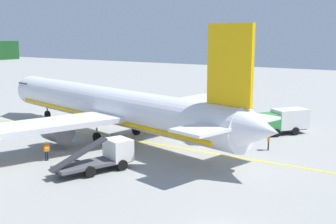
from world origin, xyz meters
TOP-DOWN VIEW (x-y plane):
  - airliner_foreground at (15.37, 20.92)m, footprint 34.35×41.22m
  - service_truck_baggage at (6.34, 13.99)m, footprint 7.06×4.24m
  - service_truck_catering at (27.15, 5.89)m, footprint 5.78×5.06m
  - cargo_container_near at (18.53, 11.28)m, footprint 2.31×2.31m
  - crew_marshaller at (5.40, 20.06)m, footprint 0.61×0.35m
  - crew_loader_left at (19.47, 4.81)m, footprint 0.60×0.37m
  - apron_guide_line at (15.45, 16.47)m, footprint 0.30×60.00m

SIDE VIEW (x-z plane):
  - apron_guide_line at x=15.45m, z-range 0.00..0.01m
  - cargo_container_near at x=18.53m, z-range -0.05..2.05m
  - crew_loader_left at x=19.47m, z-range 0.16..1.87m
  - crew_marshaller at x=5.40m, z-range 0.16..1.87m
  - service_truck_baggage at x=6.34m, z-range -0.19..2.52m
  - service_truck_catering at x=27.15m, z-range 0.15..2.92m
  - airliner_foreground at x=15.37m, z-range -2.56..9.34m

